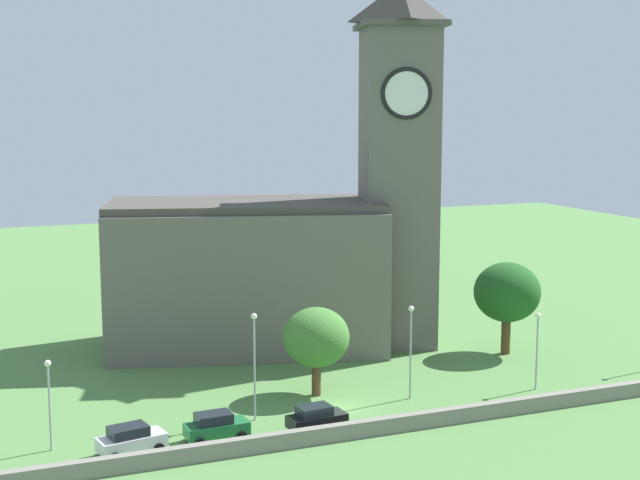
{
  "coord_description": "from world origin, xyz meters",
  "views": [
    {
      "loc": [
        -25.58,
        -58.79,
        22.13
      ],
      "look_at": [
        0.89,
        6.65,
        11.63
      ],
      "focal_mm": 50.49,
      "sensor_mm": 36.0,
      "label": 1
    }
  ],
  "objects_px": {
    "church": "(287,246)",
    "tree_riverside_west": "(316,338)",
    "car_green": "(216,426)",
    "streetlamp_west_mid": "(254,350)",
    "car_white": "(131,439)",
    "streetlamp_central": "(411,337)",
    "streetlamp_west_end": "(49,389)",
    "tree_riverside_east": "(507,293)",
    "streetlamp_east_mid": "(537,338)",
    "car_black": "(316,418)"
  },
  "relations": [
    {
      "from": "church",
      "to": "car_white",
      "type": "relative_size",
      "value": 7.25
    },
    {
      "from": "car_white",
      "to": "streetlamp_west_end",
      "type": "xyz_separation_m",
      "value": [
        -4.71,
        2.48,
        3.19
      ]
    },
    {
      "from": "tree_riverside_west",
      "to": "streetlamp_central",
      "type": "bearing_deg",
      "value": -28.41
    },
    {
      "from": "car_green",
      "to": "tree_riverside_east",
      "type": "distance_m",
      "value": 32.28
    },
    {
      "from": "car_green",
      "to": "car_black",
      "type": "distance_m",
      "value": 6.94
    },
    {
      "from": "car_green",
      "to": "streetlamp_west_mid",
      "type": "distance_m",
      "value": 6.17
    },
    {
      "from": "car_white",
      "to": "church",
      "type": "bearing_deg",
      "value": 48.9
    },
    {
      "from": "tree_riverside_east",
      "to": "church",
      "type": "bearing_deg",
      "value": 150.33
    },
    {
      "from": "car_green",
      "to": "tree_riverside_east",
      "type": "relative_size",
      "value": 0.51
    },
    {
      "from": "streetlamp_west_mid",
      "to": "tree_riverside_east",
      "type": "distance_m",
      "value": 27.62
    },
    {
      "from": "tree_riverside_east",
      "to": "streetlamp_east_mid",
      "type": "bearing_deg",
      "value": -110.51
    },
    {
      "from": "car_white",
      "to": "streetlamp_central",
      "type": "height_order",
      "value": "streetlamp_central"
    },
    {
      "from": "car_green",
      "to": "tree_riverside_east",
      "type": "height_order",
      "value": "tree_riverside_east"
    },
    {
      "from": "car_green",
      "to": "streetlamp_west_end",
      "type": "relative_size",
      "value": 0.71
    },
    {
      "from": "car_green",
      "to": "church",
      "type": "bearing_deg",
      "value": 58.75
    },
    {
      "from": "church",
      "to": "tree_riverside_west",
      "type": "bearing_deg",
      "value": -101.21
    },
    {
      "from": "streetlamp_east_mid",
      "to": "tree_riverside_west",
      "type": "relative_size",
      "value": 0.89
    },
    {
      "from": "church",
      "to": "tree_riverside_west",
      "type": "relative_size",
      "value": 4.79
    },
    {
      "from": "church",
      "to": "tree_riverside_west",
      "type": "distance_m",
      "value": 15.58
    },
    {
      "from": "church",
      "to": "tree_riverside_east",
      "type": "height_order",
      "value": "church"
    },
    {
      "from": "streetlamp_west_mid",
      "to": "tree_riverside_west",
      "type": "distance_m",
      "value": 7.09
    },
    {
      "from": "streetlamp_west_end",
      "to": "tree_riverside_east",
      "type": "xyz_separation_m",
      "value": [
        40.43,
        8.62,
        1.49
      ]
    },
    {
      "from": "car_green",
      "to": "streetlamp_west_mid",
      "type": "bearing_deg",
      "value": 37.16
    },
    {
      "from": "car_white",
      "to": "streetlamp_central",
      "type": "xyz_separation_m",
      "value": [
        21.8,
        3.06,
        3.88
      ]
    },
    {
      "from": "tree_riverside_east",
      "to": "tree_riverside_west",
      "type": "bearing_deg",
      "value": -167.18
    },
    {
      "from": "car_white",
      "to": "tree_riverside_east",
      "type": "bearing_deg",
      "value": 17.27
    },
    {
      "from": "church",
      "to": "streetlamp_central",
      "type": "relative_size",
      "value": 4.57
    },
    {
      "from": "tree_riverside_west",
      "to": "tree_riverside_east",
      "type": "xyz_separation_m",
      "value": [
        20.27,
        4.61,
        1.04
      ]
    },
    {
      "from": "church",
      "to": "streetlamp_east_mid",
      "type": "xyz_separation_m",
      "value": [
        13.74,
        -19.65,
        -5.24
      ]
    },
    {
      "from": "streetlamp_west_mid",
      "to": "streetlamp_west_end",
      "type": "bearing_deg",
      "value": -178.08
    },
    {
      "from": "streetlamp_west_end",
      "to": "streetlamp_east_mid",
      "type": "xyz_separation_m",
      "value": [
        36.78,
        -1.12,
        0.07
      ]
    },
    {
      "from": "car_white",
      "to": "tree_riverside_east",
      "type": "xyz_separation_m",
      "value": [
        35.72,
        11.1,
        4.68
      ]
    },
    {
      "from": "car_white",
      "to": "streetlamp_west_mid",
      "type": "distance_m",
      "value": 10.64
    },
    {
      "from": "church",
      "to": "streetlamp_central",
      "type": "xyz_separation_m",
      "value": [
        3.47,
        -17.95,
        -4.62
      ]
    },
    {
      "from": "streetlamp_east_mid",
      "to": "streetlamp_central",
      "type": "bearing_deg",
      "value": 170.6
    },
    {
      "from": "streetlamp_west_end",
      "to": "church",
      "type": "bearing_deg",
      "value": 38.81
    },
    {
      "from": "church",
      "to": "streetlamp_west_mid",
      "type": "relative_size",
      "value": 4.25
    },
    {
      "from": "church",
      "to": "streetlamp_west_mid",
      "type": "height_order",
      "value": "church"
    },
    {
      "from": "car_green",
      "to": "streetlamp_central",
      "type": "bearing_deg",
      "value": 10.07
    },
    {
      "from": "car_white",
      "to": "tree_riverside_east",
      "type": "height_order",
      "value": "tree_riverside_east"
    },
    {
      "from": "car_black",
      "to": "streetlamp_east_mid",
      "type": "distance_m",
      "value": 19.86
    },
    {
      "from": "streetlamp_west_end",
      "to": "tree_riverside_west",
      "type": "distance_m",
      "value": 20.56
    },
    {
      "from": "streetlamp_west_mid",
      "to": "streetlamp_central",
      "type": "relative_size",
      "value": 1.07
    },
    {
      "from": "car_white",
      "to": "car_black",
      "type": "bearing_deg",
      "value": -2.94
    },
    {
      "from": "tree_riverside_west",
      "to": "tree_riverside_east",
      "type": "bearing_deg",
      "value": 12.82
    },
    {
      "from": "streetlamp_west_mid",
      "to": "tree_riverside_west",
      "type": "relative_size",
      "value": 1.13
    },
    {
      "from": "streetlamp_west_mid",
      "to": "car_green",
      "type": "bearing_deg",
      "value": -142.84
    },
    {
      "from": "car_white",
      "to": "streetlamp_central",
      "type": "relative_size",
      "value": 0.63
    },
    {
      "from": "car_green",
      "to": "streetlamp_west_end",
      "type": "xyz_separation_m",
      "value": [
        -10.41,
        2.28,
        3.17
      ]
    },
    {
      "from": "car_green",
      "to": "streetlamp_west_mid",
      "type": "height_order",
      "value": "streetlamp_west_mid"
    }
  ]
}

